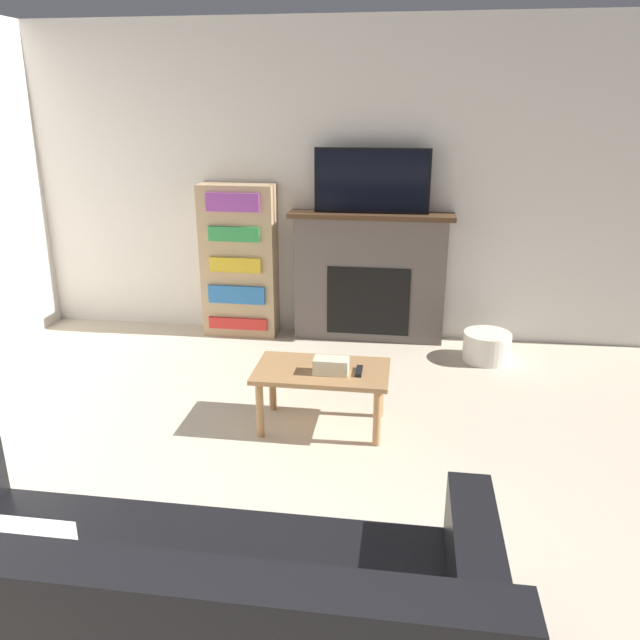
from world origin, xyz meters
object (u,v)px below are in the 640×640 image
fireplace (369,277)px  storage_basket (487,346)px  tv (372,181)px  couch (171,637)px  coffee_table (322,378)px  bookshelf (239,261)px

fireplace → storage_basket: bearing=-20.0°
tv → storage_basket: tv is taller
tv → storage_basket: bearing=-19.0°
couch → coffee_table: couch is taller
coffee_table → storage_basket: bearing=47.5°
tv → fireplace: bearing=90.0°
fireplace → coffee_table: bearing=-96.4°
couch → storage_basket: (1.43, 3.38, -0.19)m
fireplace → coffee_table: size_ratio=1.64×
tv → coffee_table: 1.97m
fireplace → tv: 0.84m
fireplace → tv: bearing=-90.0°
coffee_table → bookshelf: (-0.98, 1.65, 0.33)m
bookshelf → storage_basket: 2.28m
coffee_table → storage_basket: coffee_table is taller
tv → coffee_table: tv is taller
coffee_table → storage_basket: 1.79m
tv → storage_basket: (1.01, -0.35, -1.29)m
couch → tv: bearing=83.6°
fireplace → coffee_table: (-0.19, -1.67, -0.22)m
coffee_table → bookshelf: 1.95m
fireplace → storage_basket: fireplace is taller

